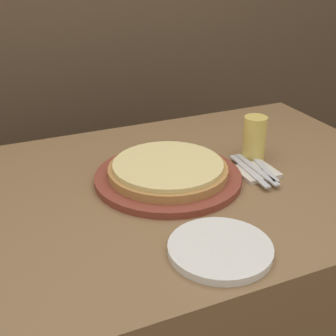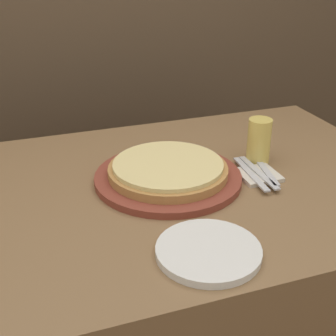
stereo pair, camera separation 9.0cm
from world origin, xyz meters
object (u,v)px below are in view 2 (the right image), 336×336
beer_glass (259,139)px  spoon (266,171)px  dinner_plate (208,251)px  fork (251,174)px  dinner_knife (258,172)px  pizza_on_board (168,173)px

beer_glass → spoon: size_ratio=0.76×
dinner_plate → fork: 0.39m
dinner_plate → fork: size_ratio=1.06×
beer_glass → dinner_knife: 0.12m
spoon → fork: bearing=180.0°
pizza_on_board → spoon: size_ratio=2.25×
pizza_on_board → spoon: 0.28m
spoon → dinner_plate: bearing=-136.8°
pizza_on_board → dinner_knife: 0.26m
pizza_on_board → fork: pizza_on_board is taller
fork → dinner_knife: same height
beer_glass → fork: size_ratio=0.64×
fork → spoon: same height
pizza_on_board → fork: bearing=-15.5°
fork → beer_glass: bearing=51.3°
dinner_knife → fork: bearing=180.0°
dinner_plate → dinner_knife: 0.40m
pizza_on_board → dinner_plate: 0.35m
dinner_plate → spoon: (0.31, 0.29, 0.01)m
beer_glass → pizza_on_board: bearing=-175.2°
pizza_on_board → dinner_plate: (-0.03, -0.35, -0.02)m
pizza_on_board → spoon: (0.28, -0.06, -0.01)m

